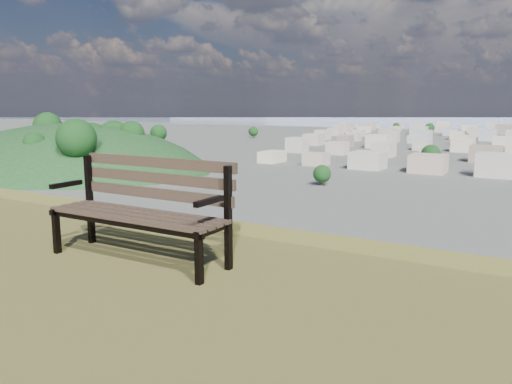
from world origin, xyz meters
The scene contains 3 objects.
park_bench centered at (0.77, 2.93, 25.49)m, with size 1.67×0.55×0.87m.
green_wooded_hill centered at (-167.84, 138.09, 0.11)m, with size 145.58×116.46×72.79m.
city_trees centered at (-26.39, 319.00, 4.83)m, with size 406.52×387.20×9.98m.
Camera 1 is at (3.74, -0.19, 26.33)m, focal length 35.00 mm.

